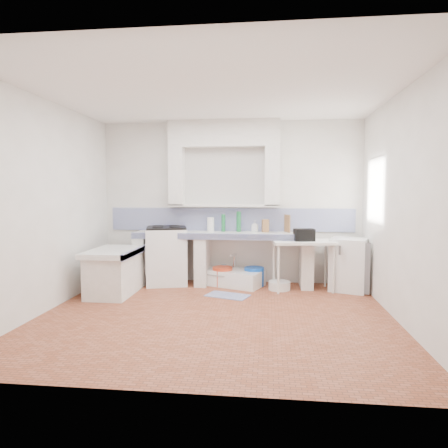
# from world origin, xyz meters

# --- Properties ---
(floor) EXTENTS (4.50, 4.50, 0.00)m
(floor) POSITION_xyz_m (0.00, 0.00, 0.00)
(floor) COLOR #9E5339
(floor) RESTS_ON ground
(ceiling) EXTENTS (4.50, 4.50, 0.00)m
(ceiling) POSITION_xyz_m (0.00, 0.00, 2.80)
(ceiling) COLOR white
(ceiling) RESTS_ON ground
(wall_back) EXTENTS (4.50, 0.00, 4.50)m
(wall_back) POSITION_xyz_m (0.00, 2.00, 1.40)
(wall_back) COLOR white
(wall_back) RESTS_ON ground
(wall_front) EXTENTS (4.50, 0.00, 4.50)m
(wall_front) POSITION_xyz_m (0.00, -2.00, 1.40)
(wall_front) COLOR white
(wall_front) RESTS_ON ground
(wall_left) EXTENTS (0.00, 4.50, 4.50)m
(wall_left) POSITION_xyz_m (-2.25, 0.00, 1.40)
(wall_left) COLOR white
(wall_left) RESTS_ON ground
(wall_right) EXTENTS (0.00, 4.50, 4.50)m
(wall_right) POSITION_xyz_m (2.25, 0.00, 1.40)
(wall_right) COLOR white
(wall_right) RESTS_ON ground
(alcove_mass) EXTENTS (1.90, 0.25, 0.45)m
(alcove_mass) POSITION_xyz_m (-0.10, 1.88, 2.58)
(alcove_mass) COLOR white
(alcove_mass) RESTS_ON ground
(window_frame) EXTENTS (0.35, 0.86, 1.06)m
(window_frame) POSITION_xyz_m (2.42, 1.20, 1.60)
(window_frame) COLOR #382411
(window_frame) RESTS_ON ground
(lace_valance) EXTENTS (0.01, 0.84, 0.24)m
(lace_valance) POSITION_xyz_m (2.28, 1.20, 1.98)
(lace_valance) COLOR white
(lace_valance) RESTS_ON ground
(counter_slab) EXTENTS (3.00, 0.60, 0.08)m
(counter_slab) POSITION_xyz_m (-0.10, 1.70, 0.86)
(counter_slab) COLOR white
(counter_slab) RESTS_ON ground
(counter_lip) EXTENTS (3.00, 0.04, 0.10)m
(counter_lip) POSITION_xyz_m (-0.10, 1.42, 0.86)
(counter_lip) COLOR navy
(counter_lip) RESTS_ON ground
(counter_pier_left) EXTENTS (0.20, 0.55, 0.82)m
(counter_pier_left) POSITION_xyz_m (-1.50, 1.70, 0.41)
(counter_pier_left) COLOR white
(counter_pier_left) RESTS_ON ground
(counter_pier_mid) EXTENTS (0.20, 0.55, 0.82)m
(counter_pier_mid) POSITION_xyz_m (-0.45, 1.70, 0.41)
(counter_pier_mid) COLOR white
(counter_pier_mid) RESTS_ON ground
(counter_pier_right) EXTENTS (0.20, 0.55, 0.82)m
(counter_pier_right) POSITION_xyz_m (1.30, 1.70, 0.41)
(counter_pier_right) COLOR white
(counter_pier_right) RESTS_ON ground
(peninsula_top) EXTENTS (0.70, 1.10, 0.08)m
(peninsula_top) POSITION_xyz_m (-1.70, 0.90, 0.66)
(peninsula_top) COLOR white
(peninsula_top) RESTS_ON ground
(peninsula_base) EXTENTS (0.60, 1.00, 0.62)m
(peninsula_base) POSITION_xyz_m (-1.70, 0.90, 0.31)
(peninsula_base) COLOR white
(peninsula_base) RESTS_ON ground
(peninsula_lip) EXTENTS (0.04, 1.10, 0.10)m
(peninsula_lip) POSITION_xyz_m (-1.37, 0.90, 0.66)
(peninsula_lip) COLOR navy
(peninsula_lip) RESTS_ON ground
(backsplash) EXTENTS (4.27, 0.03, 0.40)m
(backsplash) POSITION_xyz_m (0.00, 1.99, 1.10)
(backsplash) COLOR navy
(backsplash) RESTS_ON ground
(stove) EXTENTS (0.82, 0.80, 0.96)m
(stove) POSITION_xyz_m (-1.07, 1.67, 0.48)
(stove) COLOR white
(stove) RESTS_ON ground
(sink) EXTENTS (1.11, 0.87, 0.24)m
(sink) POSITION_xyz_m (0.08, 1.68, 0.12)
(sink) COLOR white
(sink) RESTS_ON ground
(side_table) EXTENTS (1.04, 0.68, 0.04)m
(side_table) POSITION_xyz_m (1.22, 1.47, 0.40)
(side_table) COLOR white
(side_table) RESTS_ON ground
(fridge) EXTENTS (0.70, 0.70, 0.84)m
(fridge) POSITION_xyz_m (1.96, 1.55, 0.42)
(fridge) COLOR white
(fridge) RESTS_ON ground
(bucket_red) EXTENTS (0.43, 0.43, 0.32)m
(bucket_red) POSITION_xyz_m (-0.10, 1.65, 0.16)
(bucket_red) COLOR red
(bucket_red) RESTS_ON ground
(bucket_orange) EXTENTS (0.26, 0.26, 0.23)m
(bucket_orange) POSITION_xyz_m (0.16, 1.59, 0.11)
(bucket_orange) COLOR #C16E0D
(bucket_orange) RESTS_ON ground
(bucket_blue) EXTENTS (0.38, 0.38, 0.31)m
(bucket_blue) POSITION_xyz_m (0.44, 1.68, 0.16)
(bucket_blue) COLOR blue
(bucket_blue) RESTS_ON ground
(basin_white) EXTENTS (0.39, 0.39, 0.14)m
(basin_white) POSITION_xyz_m (0.85, 1.45, 0.07)
(basin_white) COLOR white
(basin_white) RESTS_ON ground
(water_bottle_a) EXTENTS (0.11, 0.11, 0.33)m
(water_bottle_a) POSITION_xyz_m (-0.09, 1.85, 0.16)
(water_bottle_a) COLOR silver
(water_bottle_a) RESTS_ON ground
(water_bottle_b) EXTENTS (0.09, 0.09, 0.29)m
(water_bottle_b) POSITION_xyz_m (0.30, 1.85, 0.14)
(water_bottle_b) COLOR silver
(water_bottle_b) RESTS_ON ground
(black_bag) EXTENTS (0.34, 0.24, 0.20)m
(black_bag) POSITION_xyz_m (1.23, 1.42, 0.90)
(black_bag) COLOR black
(black_bag) RESTS_ON side_table
(green_bottle_a) EXTENTS (0.08, 0.08, 0.30)m
(green_bottle_a) POSITION_xyz_m (-0.11, 1.84, 1.05)
(green_bottle_a) COLOR #1A6C36
(green_bottle_a) RESTS_ON counter_slab
(green_bottle_b) EXTENTS (0.09, 0.09, 0.35)m
(green_bottle_b) POSITION_xyz_m (0.16, 1.85, 1.07)
(green_bottle_b) COLOR #1A6C36
(green_bottle_b) RESTS_ON counter_slab
(knife_block) EXTENTS (0.13, 0.11, 0.22)m
(knife_block) POSITION_xyz_m (0.62, 1.82, 1.01)
(knife_block) COLOR #95653B
(knife_block) RESTS_ON counter_slab
(cutting_board) EXTENTS (0.10, 0.21, 0.30)m
(cutting_board) POSITION_xyz_m (0.99, 1.85, 1.05)
(cutting_board) COLOR #95653B
(cutting_board) RESTS_ON counter_slab
(paper_towel) EXTENTS (0.15, 0.15, 0.24)m
(paper_towel) POSITION_xyz_m (-0.33, 1.85, 1.02)
(paper_towel) COLOR white
(paper_towel) RESTS_ON counter_slab
(soap_bottle) EXTENTS (0.11, 0.12, 0.20)m
(soap_bottle) POSITION_xyz_m (0.44, 1.79, 1.00)
(soap_bottle) COLOR white
(soap_bottle) RESTS_ON counter_slab
(rug) EXTENTS (0.72, 0.55, 0.01)m
(rug) POSITION_xyz_m (0.06, 0.98, 0.01)
(rug) COLOR navy
(rug) RESTS_ON ground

